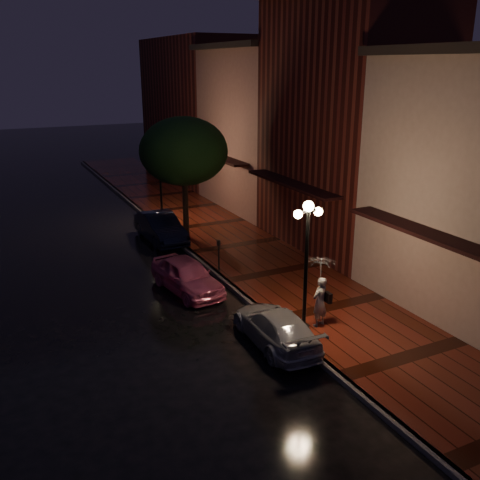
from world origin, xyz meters
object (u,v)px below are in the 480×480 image
streetlamp_near (306,261)px  pink_car (187,276)px  navy_car (160,227)px  silver_car (276,327)px  street_tree (184,153)px  woman_with_umbrella (321,281)px  parking_meter (219,253)px  streetlamp_far (160,177)px

streetlamp_near → pink_car: 5.75m
navy_car → silver_car: 11.25m
streetlamp_near → street_tree: (0.26, 10.99, 1.64)m
navy_car → silver_car: (-0.00, -11.25, -0.12)m
woman_with_umbrella → parking_meter: 5.91m
streetlamp_near → silver_car: (-0.95, 0.09, -2.04)m
pink_car → silver_car: pink_car is taller
parking_meter → streetlamp_near: bearing=-82.2°
pink_car → woman_with_umbrella: 5.59m
street_tree → pink_car: size_ratio=1.53×
silver_car → pink_car: bearing=-75.3°
silver_car → woman_with_umbrella: bearing=-170.6°
navy_car → parking_meter: (0.75, -5.27, 0.27)m
streetlamp_far → parking_meter: (-0.20, -7.93, -1.64)m
navy_car → woman_with_umbrella: woman_with_umbrella is taller
streetlamp_far → silver_car: bearing=-93.9°
streetlamp_far → woman_with_umbrella: size_ratio=1.84×
streetlamp_far → silver_car: streetlamp_far is taller
street_tree → navy_car: size_ratio=1.40×
woman_with_umbrella → navy_car: bearing=-100.2°
streetlamp_near → street_tree: bearing=88.7°
pink_car → street_tree: bearing=61.5°
pink_car → parking_meter: bearing=22.3°
streetlamp_far → woman_with_umbrella: 13.76m
streetlamp_far → pink_car: 9.38m
streetlamp_near → silver_car: streetlamp_near is taller
street_tree → silver_car: bearing=-96.3°
streetlamp_near → silver_car: 2.25m
street_tree → woman_with_umbrella: (0.51, -10.70, -2.54)m
pink_car → silver_car: 5.05m
street_tree → streetlamp_near: bearing=-91.3°
silver_car → parking_meter: bearing=-94.2°
woman_with_umbrella → street_tree: bearing=-106.3°
streetlamp_far → silver_car: 14.09m
woman_with_umbrella → parking_meter: woman_with_umbrella is taller
silver_car → woman_with_umbrella: woman_with_umbrella is taller
streetlamp_far → parking_meter: 8.10m
woman_with_umbrella → parking_meter: bearing=-99.5°
streetlamp_near → parking_meter: streetlamp_near is taller
street_tree → pink_car: bearing=-110.5°
streetlamp_far → street_tree: street_tree is taller
streetlamp_near → woman_with_umbrella: size_ratio=1.84×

